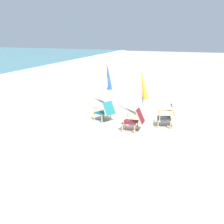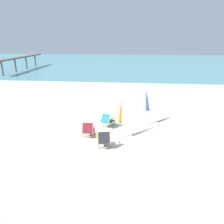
{
  "view_description": "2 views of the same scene",
  "coord_description": "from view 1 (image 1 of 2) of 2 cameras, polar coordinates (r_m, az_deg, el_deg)",
  "views": [
    {
      "loc": [
        -10.12,
        -3.0,
        3.42
      ],
      "look_at": [
        0.03,
        0.58,
        0.56
      ],
      "focal_mm": 50.0,
      "sensor_mm": 36.0,
      "label": 1
    },
    {
      "loc": [
        1.99,
        -9.97,
        4.68
      ],
      "look_at": [
        0.77,
        1.84,
        0.61
      ],
      "focal_mm": 35.0,
      "sensor_mm": 36.0,
      "label": 2
    }
  ],
  "objects": [
    {
      "name": "ground_plane",
      "position": [
        11.1,
        2.77,
        -3.09
      ],
      "size": [
        80.0,
        80.0,
        0.0
      ],
      "primitive_type": "plane",
      "color": "#B7AF9E"
    },
    {
      "name": "beach_chair_far_center",
      "position": [
        11.37,
        10.26,
        -0.6
      ],
      "size": [
        0.71,
        0.79,
        0.82
      ],
      "color": "#28282D",
      "rests_on": "ground"
    },
    {
      "name": "beach_chair_back_left",
      "position": [
        11.85,
        -1.23,
        0.24
      ],
      "size": [
        0.84,
        0.91,
        0.79
      ],
      "color": "#196066",
      "rests_on": "ground"
    },
    {
      "name": "beach_chair_front_left",
      "position": [
        10.73,
        4.17,
        -1.35
      ],
      "size": [
        0.61,
        0.73,
        0.8
      ],
      "color": "maroon",
      "rests_on": "ground"
    },
    {
      "name": "umbrella_furled_blue",
      "position": [
        13.82,
        -0.69,
        6.41
      ],
      "size": [
        0.41,
        0.38,
        2.12
      ],
      "color": "#B7B2A8",
      "rests_on": "ground"
    },
    {
      "name": "umbrella_furled_orange",
      "position": [
        12.0,
        5.74,
        4.94
      ],
      "size": [
        0.35,
        0.57,
        2.08
      ],
      "color": "#B7B2A8",
      "rests_on": "ground"
    }
  ]
}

